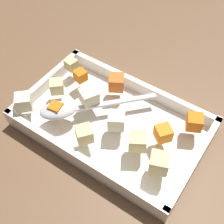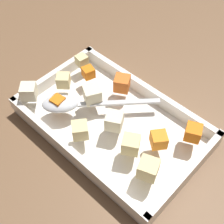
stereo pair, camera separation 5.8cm
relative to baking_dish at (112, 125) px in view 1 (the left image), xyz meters
The scene contains 16 objects.
ground_plane 0.02m from the baking_dish, 12.02° to the right, with size 4.00×4.00×0.00m, color brown.
baking_dish is the anchor object (origin of this frame).
carrot_chunk_front_center 0.11m from the baking_dish, behind, with size 0.03×0.03×0.03m, color orange.
carrot_chunk_back_center 0.12m from the baking_dish, 21.60° to the right, with size 0.02×0.02×0.02m, color orange.
carrot_chunk_center 0.09m from the baking_dish, 62.59° to the right, with size 0.03×0.03×0.03m, color orange.
carrot_chunk_near_left 0.16m from the baking_dish, 155.81° to the right, with size 0.03×0.03×0.03m, color orange.
carrot_chunk_corner_sw 0.11m from the baking_dish, 31.28° to the left, with size 0.02×0.02×0.02m, color orange.
potato_chunk_corner_se 0.05m from the baking_dish, 142.54° to the left, with size 0.03×0.03×0.03m, color beige.
potato_chunk_mid_right 0.14m from the baking_dish, 158.91° to the left, with size 0.03×0.03×0.03m, color #E0CC89.
potato_chunk_heap_side 0.08m from the baking_dish, 84.87° to the left, with size 0.03×0.03×0.03m, color #E0CC89.
potato_chunk_mid_left 0.09m from the baking_dish, 156.51° to the left, with size 0.03×0.03×0.03m, color #E0CC89.
potato_chunk_far_left 0.16m from the baking_dish, 22.04° to the right, with size 0.02×0.02×0.02m, color #E0CC89.
potato_chunk_heap_top 0.07m from the baking_dish, ahead, with size 0.03×0.03×0.03m, color beige.
potato_chunk_corner_nw 0.18m from the baking_dish, 26.91° to the left, with size 0.03×0.03×0.03m, color beige.
potato_chunk_corner_ne 0.13m from the baking_dish, ahead, with size 0.03×0.03×0.03m, color #E0CC89.
serving_spoon 0.10m from the baking_dish, 29.58° to the left, with size 0.18×0.19×0.02m.
Camera 1 is at (-0.22, 0.31, 0.51)m, focal length 49.99 mm.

